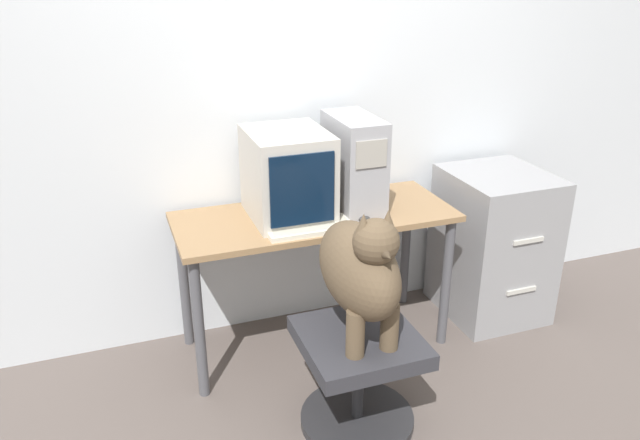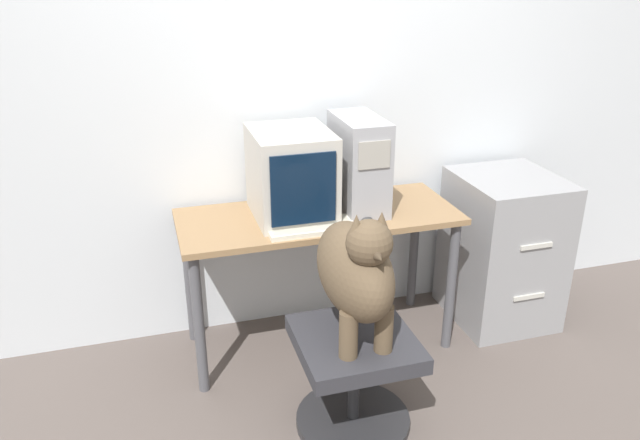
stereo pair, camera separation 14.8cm
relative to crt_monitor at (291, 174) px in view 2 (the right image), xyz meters
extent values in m
plane|color=#564C47|center=(0.13, -0.30, -0.96)|extent=(12.00, 12.00, 0.00)
cube|color=silver|center=(0.13, 0.32, 0.34)|extent=(8.00, 0.05, 2.60)
cube|color=olive|center=(0.13, -0.02, -0.23)|extent=(1.38, 0.55, 0.03)
cylinder|color=#4C4C51|center=(-0.51, -0.25, -0.60)|extent=(0.05, 0.05, 0.72)
cylinder|color=#4C4C51|center=(0.77, -0.25, -0.60)|extent=(0.05, 0.05, 0.72)
cylinder|color=#4C4C51|center=(-0.51, 0.21, -0.60)|extent=(0.05, 0.05, 0.72)
cylinder|color=#4C4C51|center=(0.77, 0.21, -0.60)|extent=(0.05, 0.05, 0.72)
cube|color=#B7B2A8|center=(0.00, 0.00, 0.00)|extent=(0.37, 0.44, 0.42)
cube|color=black|center=(0.00, -0.22, 0.00)|extent=(0.30, 0.01, 0.33)
cube|color=#99999E|center=(0.34, 0.01, 0.02)|extent=(0.21, 0.40, 0.46)
cube|color=#9E998E|center=(0.34, -0.20, 0.12)|extent=(0.15, 0.01, 0.13)
cube|color=beige|center=(0.04, -0.19, -0.20)|extent=(0.41, 0.18, 0.02)
cube|color=beige|center=(0.04, -0.19, -0.19)|extent=(0.38, 0.15, 0.00)
ellipsoid|color=#333333|center=(0.32, -0.19, -0.20)|extent=(0.06, 0.04, 0.03)
cylinder|color=#262628|center=(0.09, -0.68, -0.94)|extent=(0.50, 0.50, 0.04)
cylinder|color=#262628|center=(0.09, -0.68, -0.74)|extent=(0.05, 0.05, 0.35)
cube|color=#2D2D33|center=(0.09, -0.68, -0.53)|extent=(0.48, 0.49, 0.07)
ellipsoid|color=brown|center=(0.09, -0.65, -0.20)|extent=(0.27, 0.56, 0.37)
cylinder|color=brown|center=(0.02, -0.80, -0.40)|extent=(0.08, 0.08, 0.20)
cylinder|color=brown|center=(0.17, -0.80, -0.40)|extent=(0.08, 0.08, 0.20)
sphere|color=brown|center=(0.09, -0.80, -0.01)|extent=(0.18, 0.18, 0.18)
cone|color=#3E3123|center=(0.09, -0.88, -0.03)|extent=(0.08, 0.09, 0.08)
cone|color=brown|center=(0.05, -0.79, 0.06)|extent=(0.06, 0.06, 0.08)
cone|color=brown|center=(0.14, -0.79, 0.06)|extent=(0.06, 0.06, 0.08)
torus|color=blue|center=(0.09, -0.78, -0.08)|extent=(0.13, 0.13, 0.02)
cube|color=gray|center=(1.19, -0.04, -0.54)|extent=(0.52, 0.56, 0.84)
cube|color=beige|center=(1.19, -0.33, -0.39)|extent=(0.18, 0.01, 0.02)
cube|color=beige|center=(1.19, -0.33, -0.69)|extent=(0.18, 0.01, 0.02)
camera|label=1|loc=(-0.81, -2.70, 0.96)|focal=35.00mm
camera|label=2|loc=(-0.67, -2.74, 0.96)|focal=35.00mm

